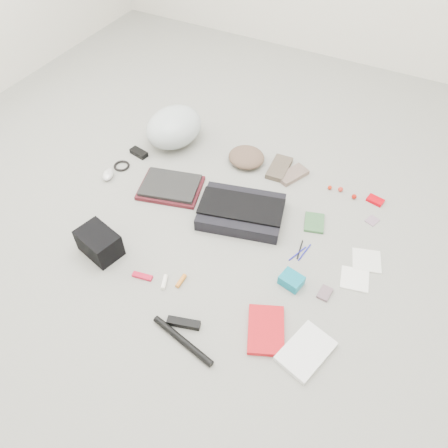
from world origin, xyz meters
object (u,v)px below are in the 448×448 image
at_px(laptop, 170,185).
at_px(camera_bag, 99,243).
at_px(bike_helmet, 174,127).
at_px(book_red, 266,330).
at_px(accordion_wallet, 291,280).
at_px(messenger_bag, 241,212).

bearing_deg(laptop, camera_bag, -111.97).
xyz_separation_m(laptop, camera_bag, (-0.07, -0.53, 0.03)).
distance_m(bike_helmet, book_red, 1.39).
relative_size(camera_bag, book_red, 0.88).
bearing_deg(accordion_wallet, book_red, -78.83).
bearing_deg(laptop, accordion_wallet, -33.22).
distance_m(laptop, accordion_wallet, 0.87).
bearing_deg(messenger_bag, laptop, 165.50).
xyz_separation_m(laptop, bike_helmet, (-0.20, 0.38, 0.08)).
bearing_deg(book_red, laptop, 123.13).
bearing_deg(bike_helmet, accordion_wallet, -20.77).
height_order(camera_bag, accordion_wallet, camera_bag).
height_order(book_red, accordion_wallet, accordion_wallet).
bearing_deg(bike_helmet, laptop, -50.15).
bearing_deg(laptop, messenger_bag, -15.15).
height_order(laptop, camera_bag, camera_bag).
bearing_deg(messenger_bag, book_red, -69.09).
relative_size(laptop, camera_bag, 1.53).
bearing_deg(book_red, accordion_wallet, 66.09).
relative_size(bike_helmet, book_red, 1.63).
xyz_separation_m(camera_bag, accordion_wallet, (0.89, 0.25, -0.04)).
relative_size(messenger_bag, laptop, 1.39).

